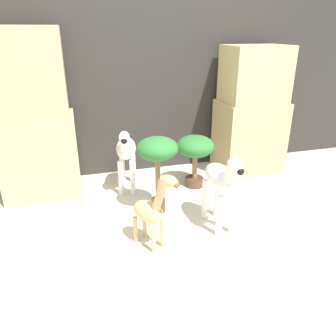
{
  "coord_description": "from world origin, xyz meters",
  "views": [
    {
      "loc": [
        -0.68,
        -1.58,
        1.37
      ],
      "look_at": [
        -0.0,
        0.77,
        0.34
      ],
      "focal_mm": 35.0,
      "sensor_mm": 36.0,
      "label": 1
    }
  ],
  "objects_px": {
    "zebra_right": "(222,181)",
    "giraffe_figurine": "(152,209)",
    "potted_palm_front": "(195,150)",
    "potted_palm_back": "(158,154)",
    "zebra_left": "(126,151)"
  },
  "relations": [
    {
      "from": "zebra_left",
      "to": "giraffe_figurine",
      "type": "xyz_separation_m",
      "value": [
        0.02,
        -0.9,
        -0.09
      ]
    },
    {
      "from": "zebra_right",
      "to": "giraffe_figurine",
      "type": "height_order",
      "value": "zebra_right"
    },
    {
      "from": "potted_palm_front",
      "to": "potted_palm_back",
      "type": "xyz_separation_m",
      "value": [
        -0.45,
        -0.37,
        0.14
      ]
    },
    {
      "from": "giraffe_figurine",
      "to": "potted_palm_back",
      "type": "bearing_deg",
      "value": 70.52
    },
    {
      "from": "zebra_left",
      "to": "giraffe_figurine",
      "type": "height_order",
      "value": "zebra_left"
    },
    {
      "from": "zebra_right",
      "to": "potted_palm_front",
      "type": "bearing_deg",
      "value": 84.83
    },
    {
      "from": "zebra_right",
      "to": "potted_palm_back",
      "type": "xyz_separation_m",
      "value": [
        -0.38,
        0.34,
        0.13
      ]
    },
    {
      "from": "potted_palm_front",
      "to": "potted_palm_back",
      "type": "distance_m",
      "value": 0.6
    },
    {
      "from": "zebra_left",
      "to": "potted_palm_front",
      "type": "relative_size",
      "value": 1.24
    },
    {
      "from": "zebra_right",
      "to": "potted_palm_front",
      "type": "height_order",
      "value": "zebra_right"
    },
    {
      "from": "potted_palm_front",
      "to": "potted_palm_back",
      "type": "relative_size",
      "value": 0.78
    },
    {
      "from": "giraffe_figurine",
      "to": "potted_palm_front",
      "type": "distance_m",
      "value": 1.01
    },
    {
      "from": "potted_palm_front",
      "to": "potted_palm_back",
      "type": "bearing_deg",
      "value": -140.34
    },
    {
      "from": "zebra_right",
      "to": "potted_palm_front",
      "type": "xyz_separation_m",
      "value": [
        0.06,
        0.71,
        -0.02
      ]
    },
    {
      "from": "potted_palm_front",
      "to": "zebra_right",
      "type": "bearing_deg",
      "value": -95.17
    }
  ]
}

